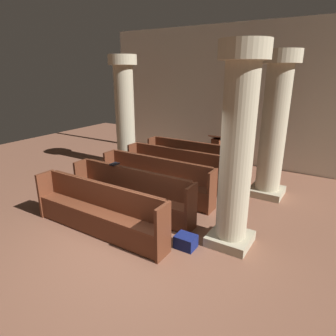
{
  "coord_description": "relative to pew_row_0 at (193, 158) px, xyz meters",
  "views": [
    {
      "loc": [
        3.16,
        -3.54,
        3.09
      ],
      "look_at": [
        -0.52,
        2.36,
        0.75
      ],
      "focal_mm": 31.17,
      "sensor_mm": 36.0,
      "label": 1
    }
  ],
  "objects": [
    {
      "name": "ground_plane",
      "position": [
        0.72,
        -4.16,
        -0.53
      ],
      "size": [
        19.2,
        19.2,
        0.0
      ],
      "primitive_type": "plane",
      "color": "brown"
    },
    {
      "name": "back_wall",
      "position": [
        0.72,
        1.92,
        1.72
      ],
      "size": [
        10.0,
        0.16,
        4.5
      ],
      "primitive_type": "cube",
      "color": "silver",
      "rests_on": "ground"
    },
    {
      "name": "pew_row_0",
      "position": [
        0.0,
        0.0,
        0.0
      ],
      "size": [
        3.11,
        0.47,
        1.0
      ],
      "color": "brown",
      "rests_on": "ground"
    },
    {
      "name": "pew_row_1",
      "position": [
        0.0,
        -1.01,
        0.0
      ],
      "size": [
        3.11,
        0.46,
        1.0
      ],
      "color": "brown",
      "rests_on": "ground"
    },
    {
      "name": "pew_row_2",
      "position": [
        0.0,
        -2.03,
        0.0
      ],
      "size": [
        3.11,
        0.46,
        1.0
      ],
      "color": "brown",
      "rests_on": "ground"
    },
    {
      "name": "pew_row_3",
      "position": [
        0.0,
        -3.04,
        0.0
      ],
      "size": [
        3.11,
        0.47,
        1.0
      ],
      "color": "brown",
      "rests_on": "ground"
    },
    {
      "name": "pew_row_4",
      "position": [
        0.0,
        -4.06,
        0.0
      ],
      "size": [
        3.11,
        0.46,
        1.0
      ],
      "color": "brown",
      "rests_on": "ground"
    },
    {
      "name": "pillar_aisle_side",
      "position": [
        2.35,
        -0.39,
        1.31
      ],
      "size": [
        0.88,
        0.88,
        3.54
      ],
      "color": "tan",
      "rests_on": "ground"
    },
    {
      "name": "pillar_far_side",
      "position": [
        -2.3,
        -0.42,
        1.31
      ],
      "size": [
        0.88,
        0.88,
        3.54
      ],
      "color": "tan",
      "rests_on": "ground"
    },
    {
      "name": "pillar_aisle_rear",
      "position": [
        2.35,
        -3.05,
        1.31
      ],
      "size": [
        0.81,
        0.81,
        3.54
      ],
      "color": "tan",
      "rests_on": "ground"
    },
    {
      "name": "lectern",
      "position": [
        0.28,
        1.09,
        -0.08
      ],
      "size": [
        0.48,
        0.45,
        1.08
      ],
      "color": "#562B1A",
      "rests_on": "ground"
    },
    {
      "name": "hymn_book",
      "position": [
        -0.62,
        -2.86,
        0.48
      ],
      "size": [
        0.15,
        0.22,
        0.03
      ],
      "primitive_type": "cube",
      "color": "black",
      "rests_on": "pew_row_3"
    },
    {
      "name": "kneeler_box_navy",
      "position": [
        1.71,
        -3.62,
        -0.41
      ],
      "size": [
        0.37,
        0.3,
        0.24
      ],
      "primitive_type": "cube",
      "color": "navy",
      "rests_on": "ground"
    }
  ]
}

